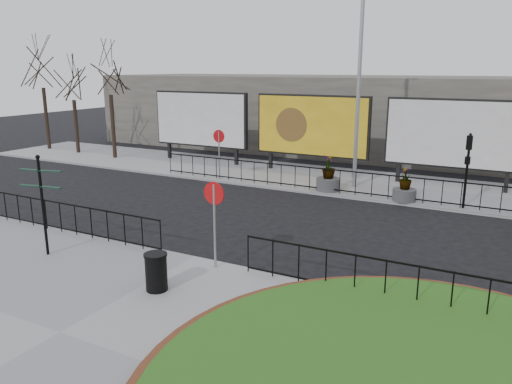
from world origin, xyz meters
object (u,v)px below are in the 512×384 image
Objects in this scene: lamp_post at (359,85)px; fingerpost_sign at (42,195)px; billboard_mid at (312,126)px; litter_bin at (156,272)px; planter_c at (405,189)px; planter_b at (328,178)px.

lamp_post is 3.03× the size of fingerpost_sign.
litter_bin is (2.00, -15.34, -1.99)m from billboard_mid.
litter_bin is at bearing -13.20° from fingerpost_sign.
fingerpost_sign is at bearing -113.04° from lamp_post.
planter_c is (3.67, 11.77, 0.02)m from litter_bin.
planter_c is (8.17, 11.35, -1.32)m from fingerpost_sign.
planter_c is at bearing -32.21° from billboard_mid.
fingerpost_sign reaches higher than planter_c.
lamp_post is 9.45× the size of litter_bin.
fingerpost_sign is at bearing 174.66° from litter_bin.
planter_b reaches higher than litter_bin.
planter_c is at bearing 72.68° from litter_bin.
billboard_mid is 15.14m from fingerpost_sign.
lamp_post is at bearing 59.21° from planter_b.
planter_b is (0.20, 12.01, 0.09)m from litter_bin.
planter_b is 3.48m from planter_c.
litter_bin is 12.01m from planter_b.
planter_b is at bearing 60.07° from fingerpost_sign.
fingerpost_sign is (-2.50, -14.92, -0.64)m from billboard_mid.
litter_bin is at bearing -107.32° from planter_c.
lamp_post is (3.01, -1.97, 2.23)m from billboard_mid.
lamp_post reaches higher than planter_c.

